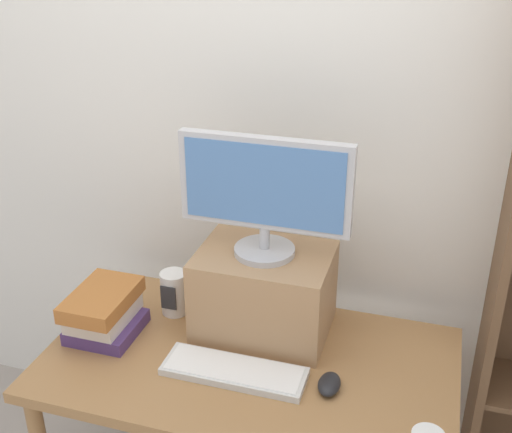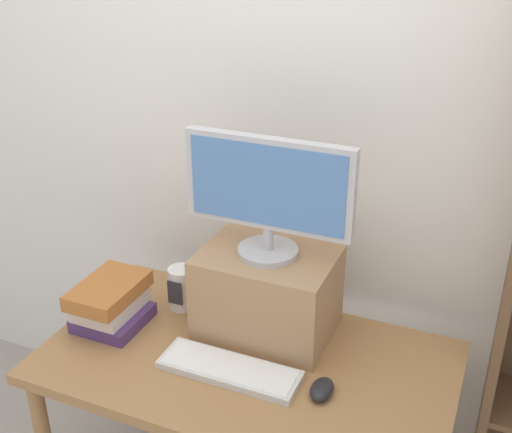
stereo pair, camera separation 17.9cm
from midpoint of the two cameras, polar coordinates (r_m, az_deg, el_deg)
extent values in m
cube|color=silver|center=(2.16, 7.04, 8.11)|extent=(7.00, 0.08, 2.60)
cube|color=#9E7042|center=(2.02, 1.77, -12.94)|extent=(1.25, 0.71, 0.04)
cylinder|color=#9E7042|center=(2.65, -7.67, -12.01)|extent=(0.05, 0.05, 0.67)
cube|color=#A87F56|center=(2.05, 3.63, -6.84)|extent=(0.42, 0.31, 0.28)
cylinder|color=#B7B7BA|center=(1.98, 3.74, -3.17)|extent=(0.19, 0.19, 0.02)
cylinder|color=#B7B7BA|center=(1.96, 3.78, -1.97)|extent=(0.03, 0.03, 0.07)
cube|color=#B7B7BA|center=(1.88, 3.94, 2.86)|extent=(0.52, 0.04, 0.28)
cube|color=#4C7AB7|center=(1.86, 3.73, 2.64)|extent=(0.48, 0.00, 0.25)
cube|color=silver|center=(1.94, 0.33, -13.55)|extent=(0.43, 0.14, 0.02)
cube|color=white|center=(1.94, 0.33, -13.26)|extent=(0.40, 0.12, 0.00)
ellipsoid|color=black|center=(1.89, 8.69, -15.03)|extent=(0.06, 0.10, 0.04)
cube|color=#4C336B|center=(2.17, -10.26, -8.91)|extent=(0.21, 0.21, 0.04)
cube|color=silver|center=(2.15, -10.54, -7.67)|extent=(0.17, 0.22, 0.06)
cube|color=#AD662D|center=(2.12, -10.62, -6.52)|extent=(0.18, 0.26, 0.05)
cylinder|color=silver|center=(2.20, -4.29, -6.43)|extent=(0.09, 0.09, 0.15)
cube|color=#2D2D30|center=(2.16, -4.87, -6.86)|extent=(0.05, 0.00, 0.08)
camera|label=1|loc=(0.09, -87.18, 1.35)|focal=45.00mm
camera|label=2|loc=(0.09, 92.82, -1.35)|focal=45.00mm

